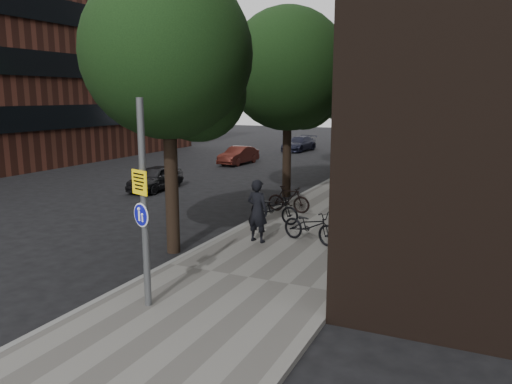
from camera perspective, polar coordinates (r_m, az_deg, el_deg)
The scene contains 15 objects.
ground at distance 9.22m, azimuth -11.73°, elevation -16.60°, with size 120.00×120.00×0.00m, color black.
sidewalk at distance 17.66m, azimuth 8.56°, elevation -2.84°, with size 4.50×60.00×0.12m, color slate.
curb_edge at distance 18.39m, azimuth 1.82°, elevation -2.15°, with size 0.15×60.00×0.13m, color slate.
street_tree_near at distance 13.47m, azimuth -9.46°, elevation 14.54°, with size 4.40×4.40×7.50m.
street_tree_mid at distance 21.05m, azimuth 3.98°, elevation 13.31°, with size 5.00×5.00×7.80m.
street_tree_far at distance 29.63m, azimuth 10.35°, elevation 12.46°, with size 5.00×5.00×7.80m.
signpost at distance 9.82m, azimuth -12.67°, elevation -1.36°, with size 0.45×0.18×4.08m.
pedestrian at distance 14.14m, azimuth 0.16°, elevation -2.16°, with size 0.66×0.43×1.81m, color black.
parked_bike_facade_near at distance 14.26m, azimuth 6.25°, elevation -3.86°, with size 0.64×1.83×0.96m, color black.
parked_bike_facade_far at distance 15.77m, azimuth 13.27°, elevation -2.42°, with size 0.51×1.82×1.09m, color black.
parked_bike_curb_near at distance 16.39m, azimuth 2.10°, elevation -1.89°, with size 0.63×1.79×0.94m, color black.
parked_bike_curb_far at distance 17.87m, azimuth 3.75°, elevation -0.82°, with size 0.45×1.58×0.95m, color black.
parked_car_near at distance 23.17m, azimuth -11.42°, elevation 1.60°, with size 1.32×3.27×1.12m, color black.
parked_car_mid at distance 31.46m, azimuth -2.02°, elevation 4.21°, with size 1.17×3.36×1.11m, color #521E17.
parked_car_far at distance 39.19m, azimuth 4.94°, elevation 5.52°, with size 1.59×3.92×1.14m, color black.
Camera 1 is at (4.98, -6.50, 4.22)m, focal length 35.00 mm.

